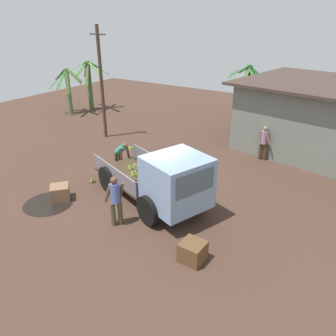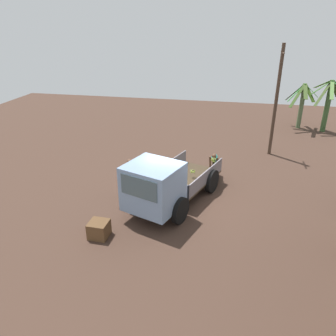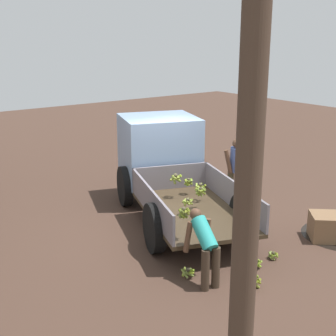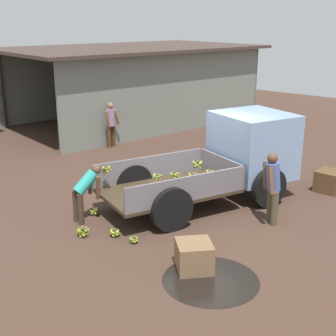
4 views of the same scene
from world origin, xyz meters
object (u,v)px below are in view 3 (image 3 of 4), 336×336
at_px(banana_bunch_on_ground_1, 253,281).
at_px(wooden_crate_0, 326,227).
at_px(wooden_crate_1, 172,166).
at_px(banana_bunch_on_ground_0, 273,255).
at_px(banana_bunch_on_ground_3, 256,263).
at_px(person_foreground_visitor, 236,167).
at_px(person_worker_loading, 205,243).
at_px(cargo_truck, 164,160).
at_px(utility_pole, 246,229).
at_px(banana_bunch_on_ground_2, 188,272).

bearing_deg(banana_bunch_on_ground_1, wooden_crate_0, -80.33).
bearing_deg(wooden_crate_1, banana_bunch_on_ground_0, 161.84).
relative_size(banana_bunch_on_ground_3, wooden_crate_1, 0.40).
relative_size(person_foreground_visitor, banana_bunch_on_ground_3, 6.56).
height_order(person_worker_loading, banana_bunch_on_ground_3, person_worker_loading).
relative_size(cargo_truck, banana_bunch_on_ground_1, 18.41).
bearing_deg(utility_pole, person_worker_loading, -38.22).
height_order(banana_bunch_on_ground_3, wooden_crate_1, wooden_crate_1).
bearing_deg(banana_bunch_on_ground_0, person_foreground_visitor, -31.21).
bearing_deg(banana_bunch_on_ground_3, wooden_crate_1, -22.74).
relative_size(banana_bunch_on_ground_1, banana_bunch_on_ground_2, 1.11).
relative_size(utility_pole, wooden_crate_1, 8.99).
height_order(person_worker_loading, banana_bunch_on_ground_2, person_worker_loading).
xyz_separation_m(cargo_truck, banana_bunch_on_ground_1, (-4.13, 1.18, -1.02)).
height_order(cargo_truck, wooden_crate_0, cargo_truck).
xyz_separation_m(cargo_truck, banana_bunch_on_ground_2, (-3.23, 1.86, -1.02)).
relative_size(utility_pole, wooden_crate_0, 8.91).
relative_size(person_worker_loading, wooden_crate_0, 1.97).
bearing_deg(wooden_crate_1, banana_bunch_on_ground_1, 154.57).
distance_m(cargo_truck, wooden_crate_1, 2.67).
relative_size(person_foreground_visitor, wooden_crate_0, 2.59).
height_order(banana_bunch_on_ground_0, banana_bunch_on_ground_3, banana_bunch_on_ground_3).
xyz_separation_m(person_foreground_visitor, banana_bunch_on_ground_2, (-2.27, 3.36, -0.80)).
distance_m(banana_bunch_on_ground_1, wooden_crate_1, 6.66).
height_order(person_worker_loading, wooden_crate_1, person_worker_loading).
relative_size(cargo_truck, person_foreground_visitor, 3.17).
xyz_separation_m(banana_bunch_on_ground_1, wooden_crate_0, (0.45, -2.62, 0.15)).
bearing_deg(wooden_crate_0, person_worker_loading, 87.34).
bearing_deg(cargo_truck, banana_bunch_on_ground_3, -170.37).
height_order(person_worker_loading, banana_bunch_on_ground_1, person_worker_loading).
bearing_deg(wooden_crate_0, banana_bunch_on_ground_0, 88.89).
relative_size(wooden_crate_0, wooden_crate_1, 1.01).
height_order(banana_bunch_on_ground_2, banana_bunch_on_ground_3, banana_bunch_on_ground_2).
distance_m(utility_pole, banana_bunch_on_ground_2, 5.34).
bearing_deg(utility_pole, banana_bunch_on_ground_0, -52.53).
bearing_deg(person_foreground_visitor, banana_bunch_on_ground_0, 7.53).
relative_size(banana_bunch_on_ground_2, banana_bunch_on_ground_3, 1.02).
bearing_deg(banana_bunch_on_ground_0, cargo_truck, -2.13).
bearing_deg(banana_bunch_on_ground_2, wooden_crate_1, -34.72).
bearing_deg(person_foreground_visitor, banana_bunch_on_ground_2, -17.19).
height_order(banana_bunch_on_ground_1, wooden_crate_1, wooden_crate_1).
distance_m(person_worker_loading, wooden_crate_1, 6.44).
bearing_deg(cargo_truck, wooden_crate_0, -138.98).
distance_m(banana_bunch_on_ground_2, banana_bunch_on_ground_3, 1.29).
bearing_deg(cargo_truck, banana_bunch_on_ground_2, 169.75).
relative_size(person_worker_loading, banana_bunch_on_ground_3, 4.99).
distance_m(cargo_truck, utility_pole, 8.47).
distance_m(utility_pole, banana_bunch_on_ground_3, 5.75).
height_order(person_worker_loading, banana_bunch_on_ground_0, person_worker_loading).
distance_m(banana_bunch_on_ground_1, banana_bunch_on_ground_2, 1.13).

